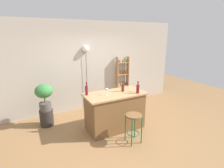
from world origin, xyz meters
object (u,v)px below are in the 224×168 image
at_px(plant_stool, 47,118).
at_px(bottle_olive_oil, 123,88).
at_px(bottle_soda_blue, 138,89).
at_px(spice_shelf, 122,80).
at_px(bar_stool, 134,122).
at_px(bottle_wine_red, 87,90).
at_px(wine_glass_center, 107,90).
at_px(pendant_globe_light, 86,50).
at_px(potted_plant, 44,95).
at_px(wine_glass_left, 138,87).

xyz_separation_m(plant_stool, bottle_olive_oil, (1.81, -0.93, 0.84)).
bearing_deg(plant_stool, bottle_soda_blue, -30.76).
relative_size(spice_shelf, bottle_soda_blue, 5.37).
xyz_separation_m(plant_stool, bottle_soda_blue, (2.06, -1.23, 0.85)).
height_order(plant_stool, bottle_soda_blue, bottle_soda_blue).
height_order(bar_stool, bottle_soda_blue, bottle_soda_blue).
height_order(spice_shelf, plant_stool, spice_shelf).
height_order(bar_stool, bottle_wine_red, bottle_wine_red).
height_order(wine_glass_center, pendant_globe_light, pendant_globe_light).
height_order(potted_plant, bottle_olive_oil, bottle_olive_oil).
height_order(bar_stool, bottle_olive_oil, bottle_olive_oil).
bearing_deg(bottle_olive_oil, bottle_wine_red, 169.66).
relative_size(bottle_soda_blue, wine_glass_left, 1.88).
distance_m(spice_shelf, plant_stool, 2.79).
bearing_deg(wine_glass_center, pendant_globe_light, 88.15).
distance_m(plant_stool, wine_glass_center, 1.86).
xyz_separation_m(potted_plant, bottle_soda_blue, (2.06, -1.23, 0.20)).
distance_m(bottle_wine_red, wine_glass_left, 1.29).
bearing_deg(pendant_globe_light, bottle_olive_oil, -73.86).
height_order(spice_shelf, bottle_soda_blue, spice_shelf).
bearing_deg(bottle_soda_blue, wine_glass_left, 57.57).
distance_m(potted_plant, bottle_wine_red, 1.19).
height_order(plant_stool, bottle_olive_oil, bottle_olive_oil).
distance_m(bottle_olive_oil, bottle_wine_red, 0.94).
height_order(potted_plant, wine_glass_center, potted_plant).
distance_m(bottle_soda_blue, bottle_wine_red, 1.26).
xyz_separation_m(plant_stool, pendant_globe_light, (1.37, 0.57, 1.71)).
bearing_deg(wine_glass_left, spice_shelf, 71.73).
bearing_deg(plant_stool, wine_glass_left, -27.98).
bearing_deg(bottle_soda_blue, wine_glass_center, 162.46).
xyz_separation_m(spice_shelf, wine_glass_left, (-0.55, -1.66, 0.25)).
distance_m(spice_shelf, wine_glass_left, 1.76).
distance_m(bar_stool, bottle_soda_blue, 0.87).
bearing_deg(spice_shelf, wine_glass_left, -108.27).
height_order(bar_stool, wine_glass_center, wine_glass_center).
relative_size(bottle_soda_blue, pendant_globe_light, 0.15).
bearing_deg(bar_stool, wine_glass_left, 49.52).
bearing_deg(potted_plant, bottle_wine_red, -40.65).
bearing_deg(pendant_globe_light, bar_stool, -83.88).
relative_size(spice_shelf, plant_stool, 3.73).
relative_size(bar_stool, spice_shelf, 0.41).
distance_m(bar_stool, bottle_wine_red, 1.33).
distance_m(bottle_wine_red, pendant_globe_light, 1.66).
distance_m(bar_stool, potted_plant, 2.39).
relative_size(spice_shelf, wine_glass_center, 10.07).
distance_m(plant_stool, wine_glass_left, 2.56).
bearing_deg(potted_plant, spice_shelf, 11.13).
distance_m(bottle_soda_blue, bottle_olive_oil, 0.39).
bearing_deg(potted_plant, wine_glass_left, -27.98).
height_order(plant_stool, wine_glass_left, wine_glass_left).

